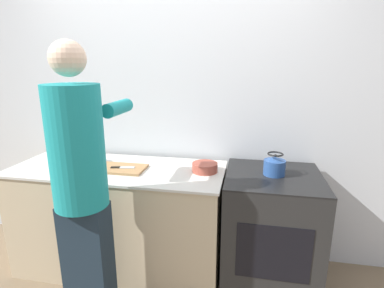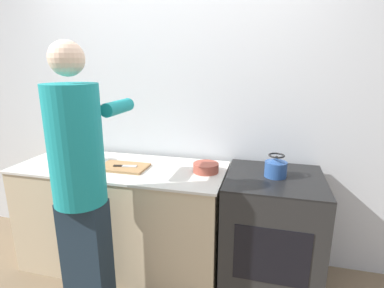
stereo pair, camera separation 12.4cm
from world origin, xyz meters
The scene contains 10 objects.
wall_back centered at (0.00, 0.73, 1.30)m, with size 8.00×0.05×2.60m.
counter centered at (-0.35, 0.33, 0.44)m, with size 1.68×0.68×0.88m.
oven centered at (0.84, 0.33, 0.45)m, with size 0.68×0.67×0.91m.
person centered at (-0.31, -0.25, 0.99)m, with size 0.35×0.59×1.80m.
cutting_board centered at (-0.31, 0.29, 0.89)m, with size 0.37×0.24×0.02m.
knife centered at (-0.29, 0.28, 0.91)m, with size 0.19×0.06×0.01m.
kettle centered at (0.84, 0.34, 0.97)m, with size 0.15×0.15×0.16m.
bowl_prep centered at (-0.78, 0.48, 0.91)m, with size 0.12×0.12×0.05m.
bowl_mixing centered at (0.33, 0.37, 0.92)m, with size 0.19×0.19×0.07m.
canister_jar centered at (-0.71, 0.36, 0.97)m, with size 0.12×0.12×0.17m.
Camera 2 is at (0.76, -1.72, 1.67)m, focal length 28.00 mm.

